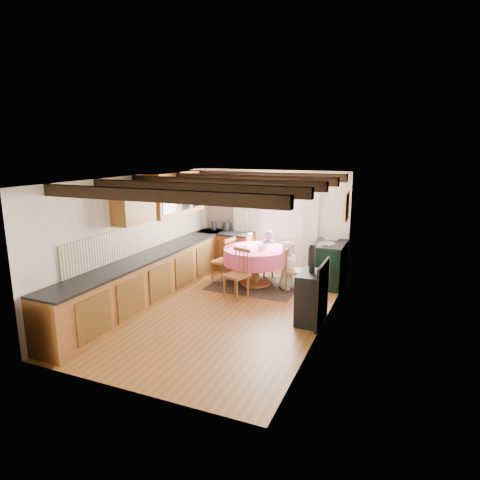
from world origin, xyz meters
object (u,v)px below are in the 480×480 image
at_px(cast_iron_stove, 311,284).
at_px(child_right, 287,265).
at_px(chair_left, 223,260).
at_px(chair_right, 295,269).
at_px(aga_range, 328,264).
at_px(child_far, 268,254).
at_px(chair_near, 236,274).
at_px(dining_table, 255,267).
at_px(cup, 262,248).

distance_m(cast_iron_stove, child_right, 1.72).
distance_m(chair_left, cast_iron_stove, 2.65).
relative_size(chair_right, aga_range, 0.91).
bearing_deg(child_far, chair_right, 126.60).
xyz_separation_m(chair_right, child_far, (-0.81, 0.66, 0.09)).
height_order(chair_near, chair_left, chair_left).
xyz_separation_m(dining_table, chair_right, (0.87, -0.03, 0.06)).
distance_m(chair_right, cup, 0.81).
bearing_deg(aga_range, chair_left, -161.84).
bearing_deg(cup, chair_left, 177.17).
height_order(chair_near, child_far, child_far).
height_order(chair_left, cup, chair_left).
bearing_deg(cup, chair_right, 5.88).
bearing_deg(cast_iron_stove, child_right, 119.57).
distance_m(chair_left, child_far, 1.05).
bearing_deg(cup, cast_iron_stove, -44.25).
height_order(child_far, cup, child_far).
relative_size(chair_near, child_far, 0.89).
xyz_separation_m(chair_near, child_right, (0.78, 0.90, 0.02)).
relative_size(cast_iron_stove, child_far, 1.23).
height_order(dining_table, chair_near, chair_near).
xyz_separation_m(chair_near, chair_right, (0.96, 0.81, -0.03)).
relative_size(cast_iron_stove, child_right, 1.33).
xyz_separation_m(child_right, cup, (-0.51, -0.17, 0.35)).
relative_size(dining_table, chair_near, 1.38).
bearing_deg(chair_right, aga_range, -47.99).
height_order(aga_range, cast_iron_stove, cast_iron_stove).
height_order(chair_left, child_right, child_right).
bearing_deg(aga_range, cast_iron_stove, -86.96).
xyz_separation_m(dining_table, child_far, (0.07, 0.63, 0.14)).
xyz_separation_m(aga_range, cup, (-1.25, -0.75, 0.39)).
relative_size(chair_near, cup, 10.07).
height_order(cast_iron_stove, cup, cast_iron_stove).
distance_m(dining_table, chair_right, 0.88).
height_order(aga_range, child_right, child_right).
height_order(chair_right, cast_iron_stove, cast_iron_stove).
relative_size(chair_near, chair_left, 0.98).
bearing_deg(child_right, child_far, 63.97).
xyz_separation_m(chair_left, child_right, (1.42, 0.12, 0.01)).
bearing_deg(chair_right, chair_left, 81.92).
bearing_deg(chair_right, dining_table, 78.87).
xyz_separation_m(chair_left, aga_range, (2.16, 0.71, -0.03)).
distance_m(chair_right, aga_range, 0.87).
bearing_deg(child_far, chair_near, 69.73).
height_order(dining_table, cup, cup).
bearing_deg(chair_left, cup, 96.26).
relative_size(dining_table, aga_range, 1.32).
bearing_deg(chair_near, child_far, 102.11).
relative_size(chair_right, cup, 9.50).
bearing_deg(chair_near, aga_range, 62.72).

